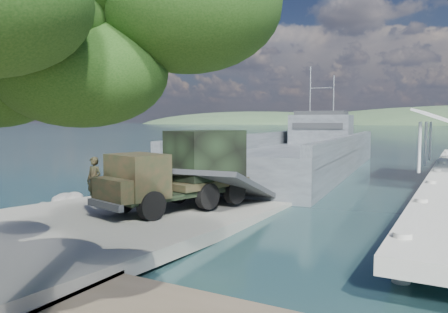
# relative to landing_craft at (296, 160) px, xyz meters

# --- Properties ---
(ground) EXTENTS (1400.00, 1400.00, 0.00)m
(ground) POSITION_rel_landing_craft_xyz_m (0.31, -22.68, -0.93)
(ground) COLOR #1A3F3E
(ground) RESTS_ON ground
(boat_ramp) EXTENTS (10.00, 18.00, 0.50)m
(boat_ramp) POSITION_rel_landing_craft_xyz_m (0.31, -23.68, -0.68)
(boat_ramp) COLOR gray
(boat_ramp) RESTS_ON ground
(shoreline_rocks) EXTENTS (3.20, 5.60, 0.90)m
(shoreline_rocks) POSITION_rel_landing_craft_xyz_m (-5.89, -22.18, -0.93)
(shoreline_rocks) COLOR #5F5F5D
(shoreline_rocks) RESTS_ON ground
(landing_craft) EXTENTS (12.68, 39.04, 11.42)m
(landing_craft) POSITION_rel_landing_craft_xyz_m (0.00, 0.00, 0.00)
(landing_craft) COLOR #3F454A
(landing_craft) RESTS_ON ground
(military_truck) EXTENTS (4.12, 7.84, 3.49)m
(military_truck) POSITION_rel_landing_craft_xyz_m (2.00, -20.86, 1.30)
(military_truck) COLOR black
(military_truck) RESTS_ON boat_ramp
(soldier) EXTENTS (0.75, 0.50, 2.04)m
(soldier) POSITION_rel_landing_craft_xyz_m (-0.61, -23.86, 0.59)
(soldier) COLOR black
(soldier) RESTS_ON boat_ramp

